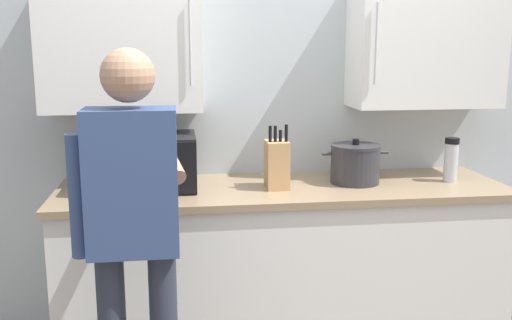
% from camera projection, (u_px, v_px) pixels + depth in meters
% --- Properties ---
extents(back_wall_tiled, '(3.80, 0.44, 2.72)m').
position_uv_depth(back_wall_tiled, '(274.00, 84.00, 3.18)').
color(back_wall_tiled, '#B2BCC1').
rests_on(back_wall_tiled, ground_plane).
extents(counter_unit, '(2.30, 0.67, 0.93)m').
position_uv_depth(counter_unit, '(283.00, 271.00, 3.06)').
color(counter_unit, white).
rests_on(counter_unit, ground_plane).
extents(microwave_oven, '(0.50, 0.40, 0.27)m').
position_uv_depth(microwave_oven, '(141.00, 162.00, 2.88)').
color(microwave_oven, black).
rests_on(microwave_oven, counter_unit).
extents(stock_pot, '(0.36, 0.26, 0.23)m').
position_uv_depth(stock_pot, '(355.00, 164.00, 3.01)').
color(stock_pot, '#2D2D33').
rests_on(stock_pot, counter_unit).
extents(knife_block, '(0.11, 0.15, 0.33)m').
position_uv_depth(knife_block, '(277.00, 164.00, 2.90)').
color(knife_block, tan).
rests_on(knife_block, counter_unit).
extents(thermos_flask, '(0.08, 0.08, 0.23)m').
position_uv_depth(thermos_flask, '(451.00, 160.00, 3.04)').
color(thermos_flask, '#B7BABF').
rests_on(thermos_flask, counter_unit).
extents(person_figure, '(0.44, 0.54, 1.64)m').
position_uv_depth(person_figure, '(133.00, 222.00, 2.20)').
color(person_figure, '#282D3D').
rests_on(person_figure, ground_plane).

